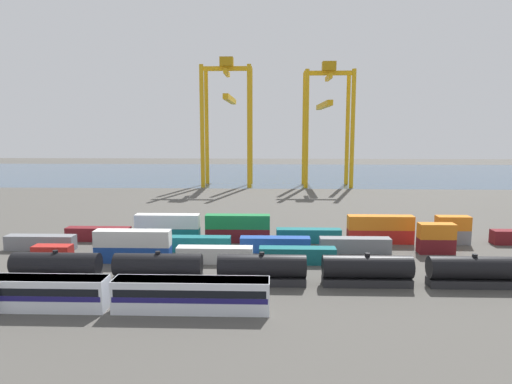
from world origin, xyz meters
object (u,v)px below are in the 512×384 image
shipping_container_1 (133,254)px  shipping_container_8 (275,244)px  passenger_train (110,293)px  shipping_container_7 (196,244)px  gantry_crane_west (228,110)px  freight_tank_row (262,269)px  gantry_crane_central (327,113)px  shipping_container_13 (168,234)px  shipping_container_20 (452,237)px

shipping_container_1 → shipping_container_8: bearing=16.5°
passenger_train → shipping_container_7: (5.80, 26.13, -0.84)m
shipping_container_8 → gantry_crane_west: 99.73m
shipping_container_7 → shipping_container_8: same height
freight_tank_row → gantry_crane_central: size_ratio=1.54×
shipping_container_7 → shipping_container_13: (-6.50, 6.75, 0.00)m
shipping_container_8 → shipping_container_7: bearing=180.0°
passenger_train → shipping_container_8: size_ratio=3.10×
passenger_train → gantry_crane_west: gantry_crane_west is taller
shipping_container_20 → shipping_container_1: bearing=-166.4°
freight_tank_row → gantry_crane_central: gantry_crane_central is taller
shipping_container_8 → gantry_crane_west: size_ratio=0.26×
freight_tank_row → shipping_container_7: (-11.85, 16.64, -0.88)m
passenger_train → shipping_container_20: (52.63, 32.89, -0.84)m
shipping_container_8 → shipping_container_20: (33.03, 6.75, 0.00)m
shipping_container_7 → gantry_crane_west: bearing=91.9°
shipping_container_1 → shipping_container_8: same height
shipping_container_1 → shipping_container_20: size_ratio=2.00×
gantry_crane_west → shipping_container_7: bearing=-88.1°
shipping_container_20 → gantry_crane_central: size_ratio=0.13×
shipping_container_7 → shipping_container_20: size_ratio=2.00×
shipping_container_1 → gantry_crane_central: bearing=67.2°
passenger_train → shipping_container_13: passenger_train is taller
gantry_crane_central → shipping_container_8: bearing=-101.9°
shipping_container_7 → shipping_container_13: same height
shipping_container_8 → shipping_container_20: bearing=11.6°
freight_tank_row → shipping_container_7: freight_tank_row is taller
shipping_container_7 → shipping_container_13: size_ratio=1.00×
shipping_container_13 → shipping_container_7: bearing=-46.1°
passenger_train → gantry_crane_central: size_ratio=0.83×
freight_tank_row → passenger_train: bearing=-151.7°
shipping_container_1 → gantry_crane_central: size_ratio=0.27×
shipping_container_1 → passenger_train: bearing=-80.6°
freight_tank_row → gantry_crane_west: gantry_crane_west is taller
passenger_train → gantry_crane_central: bearing=71.9°
shipping_container_1 → shipping_container_13: 13.74m
shipping_container_13 → shipping_container_20: bearing=0.0°
shipping_container_1 → shipping_container_7: 11.27m
passenger_train → gantry_crane_central: 129.90m
passenger_train → freight_tank_row: (17.64, 9.49, 0.03)m
gantry_crane_west → shipping_container_20: bearing=-60.3°
shipping_container_20 → gantry_crane_west: bearing=119.7°
shipping_container_1 → shipping_container_8: 23.80m
shipping_container_1 → shipping_container_7: (9.02, 6.75, 0.00)m
passenger_train → shipping_container_13: (-0.70, 32.89, -0.84)m
shipping_container_1 → shipping_container_7: same height
gantry_crane_central → gantry_crane_west: bearing=-179.2°
shipping_container_20 → gantry_crane_west: (-50.02, 87.76, 26.92)m
shipping_container_8 → shipping_container_13: bearing=161.6°
passenger_train → shipping_container_7: passenger_train is taller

